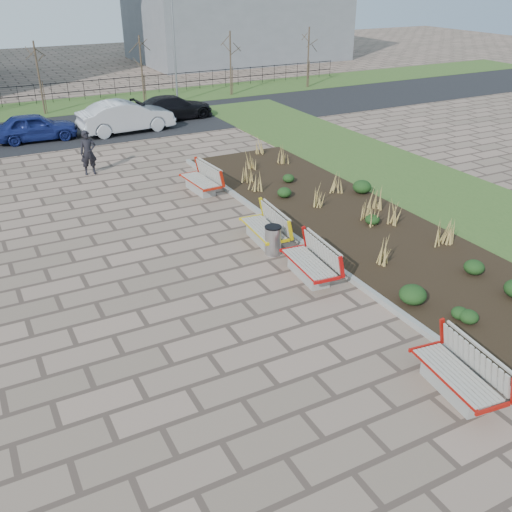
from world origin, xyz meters
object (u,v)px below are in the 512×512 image
bench_d (200,179)px  pedestrian (88,153)px  bench_b (309,261)px  bench_c (263,227)px  car_blue (35,127)px  lamp_east (175,52)px  car_silver (126,116)px  car_black (173,107)px  litter_bin (273,241)px  bench_a (457,372)px

bench_d → pedestrian: bearing=124.7°
bench_b → bench_d: (0.00, 7.61, 0.00)m
bench_c → car_blue: car_blue is taller
bench_b → lamp_east: size_ratio=0.35×
car_blue → car_silver: size_ratio=0.81×
car_black → lamp_east: size_ratio=0.75×
car_blue → litter_bin: bearing=-162.7°
bench_b → bench_a: bearing=-85.2°
bench_c → lamp_east: lamp_east is taller
lamp_east → bench_a: bearing=-99.9°
bench_b → car_blue: car_blue is taller
bench_d → car_black: (3.21, 11.42, 0.17)m
bench_d → car_silver: car_silver is taller
pedestrian → bench_c: bearing=-67.8°
pedestrian → litter_bin: bearing=-70.2°
car_blue → bench_b: bearing=-163.5°
bench_c → pedestrian: size_ratio=1.17×
bench_d → litter_bin: bench_d is taller
litter_bin → lamp_east: (5.16, 21.53, 2.61)m
bench_b → car_silver: size_ratio=0.43×
bench_d → bench_b: bearing=-93.7°
pedestrian → car_blue: pedestrian is taller
bench_a → bench_d: (0.00, 13.01, 0.00)m
bench_a → bench_b: 5.40m
bench_b → car_black: 19.30m
bench_d → car_black: bearing=70.6°
bench_c → bench_d: size_ratio=1.00×
bench_b → car_blue: size_ratio=0.54×
litter_bin → lamp_east: 22.29m
pedestrian → car_black: size_ratio=0.40×
car_black → lamp_east: 5.13m
bench_b → bench_c: size_ratio=1.00×
lamp_east → litter_bin: bearing=-103.5°
bench_d → car_silver: (0.08, 9.90, 0.32)m
bench_a → car_blue: size_ratio=0.54×
bench_a → pedestrian: 17.34m
lamp_east → car_blue: bearing=-150.5°
bench_d → car_black: size_ratio=0.47×
bench_d → car_blue: size_ratio=0.54×
car_silver → car_black: size_ratio=1.08×
lamp_east → bench_c: bearing=-103.6°
car_blue → bench_c: bearing=-161.3°
bench_c → car_silver: car_silver is taller
litter_bin → lamp_east: size_ratio=0.14×
bench_b → car_blue: (-4.34, 17.95, 0.19)m
bench_d → pedestrian: pedestrian is taller
car_black → bench_c: bearing=164.3°
litter_bin → bench_b: bearing=-84.6°
bench_a → bench_b: size_ratio=1.00×
bench_d → pedestrian: size_ratio=1.17×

